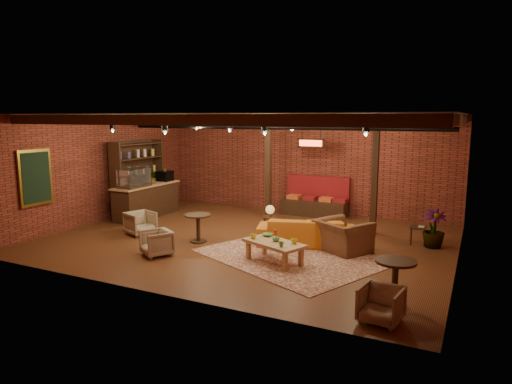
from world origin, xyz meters
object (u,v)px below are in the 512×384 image
at_px(coffee_table, 274,244).
at_px(armchair_b, 156,242).
at_px(round_table_right, 395,275).
at_px(plant_tall, 436,191).
at_px(armchair_right, 343,231).
at_px(armchair_far, 381,303).
at_px(side_table_book, 418,228).
at_px(side_table_lamp, 270,212).
at_px(sofa, 306,232).
at_px(armchair_a, 140,222).
at_px(round_table_left, 198,223).

height_order(coffee_table, armchair_b, coffee_table).
xyz_separation_m(round_table_right, plant_tall, (0.24, 4.00, 0.87)).
bearing_deg(armchair_right, armchair_far, 144.86).
xyz_separation_m(side_table_book, armchair_far, (0.05, -4.89, -0.09)).
bearing_deg(armchair_far, side_table_lamp, 139.32).
distance_m(sofa, armchair_far, 4.36).
bearing_deg(plant_tall, armchair_far, -93.89).
xyz_separation_m(armchair_a, armchair_b, (1.59, -1.32, -0.02)).
distance_m(sofa, coffee_table, 1.62).
bearing_deg(plant_tall, side_table_lamp, -173.68).
bearing_deg(armchair_a, round_table_left, -67.69).
distance_m(round_table_left, side_table_book, 5.51).
bearing_deg(armchair_right, round_table_left, 42.93).
distance_m(armchair_a, round_table_right, 7.20).
distance_m(side_table_lamp, round_table_left, 2.07).
xyz_separation_m(side_table_lamp, round_table_right, (3.91, -3.54, -0.06)).
bearing_deg(side_table_book, side_table_lamp, -170.71).
height_order(side_table_book, armchair_far, armchair_far).
distance_m(side_table_lamp, side_table_book, 3.83).
bearing_deg(coffee_table, plant_tall, 42.90).
height_order(round_table_left, armchair_a, round_table_left).
relative_size(armchair_a, round_table_right, 0.87).
distance_m(armchair_b, plant_tall, 6.70).
relative_size(sofa, round_table_left, 3.30).
bearing_deg(round_table_right, armchair_right, 121.45).
distance_m(side_table_lamp, armchair_right, 2.43).
xyz_separation_m(armchair_right, round_table_right, (1.64, -2.68, 0.03)).
bearing_deg(armchair_right, plant_tall, -114.54).
height_order(round_table_left, round_table_right, round_table_right).
bearing_deg(sofa, armchair_a, -5.05).
bearing_deg(sofa, plant_tall, -175.55).
xyz_separation_m(round_table_right, armchair_far, (-0.08, -0.73, -0.22)).
height_order(armchair_a, plant_tall, plant_tall).
xyz_separation_m(round_table_left, plant_tall, (5.39, 2.11, 0.91)).
relative_size(armchair_a, armchair_far, 1.11).
height_order(coffee_table, side_table_lamp, side_table_lamp).
bearing_deg(side_table_lamp, armchair_right, -20.82).
relative_size(round_table_left, plant_tall, 0.26).
xyz_separation_m(armchair_b, side_table_book, (5.24, 3.65, 0.08)).
distance_m(round_table_left, plant_tall, 5.86).
bearing_deg(side_table_lamp, armchair_far, -48.13).
height_order(side_table_lamp, round_table_left, side_table_lamp).
bearing_deg(armchair_b, side_table_book, 65.85).
distance_m(coffee_table, plant_tall, 4.20).
distance_m(coffee_table, armchair_far, 3.31).
bearing_deg(coffee_table, side_table_lamp, 116.47).
distance_m(round_table_left, armchair_right, 3.60).
relative_size(round_table_left, armchair_right, 0.62).
bearing_deg(round_table_left, coffee_table, -15.64).
bearing_deg(armchair_far, round_table_right, 91.23).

